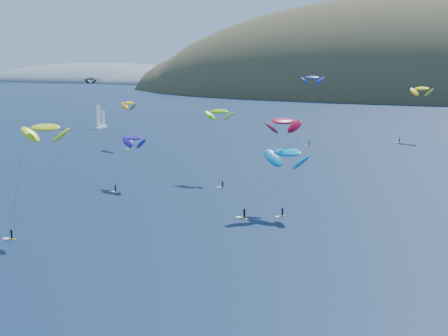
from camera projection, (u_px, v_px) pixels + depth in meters
name	position (u px, v px, depth m)	size (l,w,h in m)	color
headland	(118.00, 83.00, 915.17)	(460.00, 250.00, 60.00)	slate
sailboat	(101.00, 126.00, 289.63)	(9.95, 8.66, 12.55)	white
kitesurfer_1	(129.00, 103.00, 224.32)	(9.35, 8.66, 18.72)	gold
kitesurfer_2	(45.00, 128.00, 112.57)	(9.34, 9.14, 22.19)	gold
kitesurfer_3	(219.00, 111.00, 164.83)	(9.88, 12.28, 20.48)	gold
kitesurfer_4	(312.00, 77.00, 231.27)	(8.90, 7.34, 27.51)	gold
kitesurfer_5	(287.00, 152.00, 128.80)	(13.32, 12.71, 16.01)	gold
kitesurfer_9	(283.00, 121.00, 130.08)	(8.30, 9.91, 21.49)	gold
kitesurfer_10	(134.00, 138.00, 156.05)	(9.36, 12.28, 14.92)	gold
kitesurfer_11	(422.00, 89.00, 244.12)	(12.25, 15.24, 23.24)	gold
kitesurfer_12	(91.00, 79.00, 294.42)	(11.00, 7.29, 24.80)	gold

